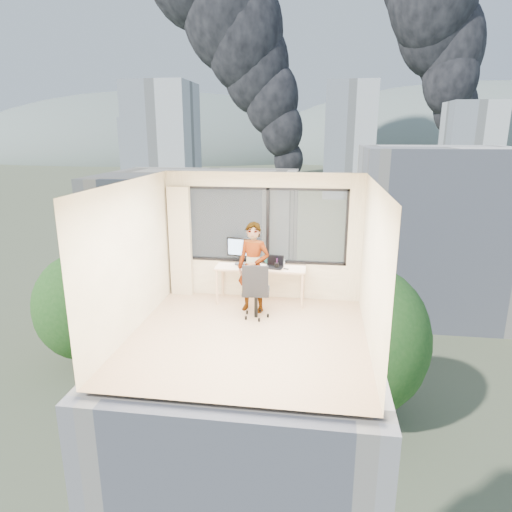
% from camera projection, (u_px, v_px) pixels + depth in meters
% --- Properties ---
extents(floor, '(4.00, 4.00, 0.01)m').
position_uv_depth(floor, '(248.00, 337.00, 7.66)').
color(floor, '#D0A987').
rests_on(floor, ground).
extents(ceiling, '(4.00, 4.00, 0.01)m').
position_uv_depth(ceiling, '(247.00, 183.00, 6.97)').
color(ceiling, white).
rests_on(ceiling, ground).
extents(wall_front, '(4.00, 0.01, 2.60)m').
position_uv_depth(wall_front, '(220.00, 310.00, 5.40)').
color(wall_front, beige).
rests_on(wall_front, ground).
extents(wall_left, '(0.01, 4.00, 2.60)m').
position_uv_depth(wall_left, '(130.00, 259.00, 7.59)').
color(wall_left, beige).
rests_on(wall_left, ground).
extents(wall_right, '(0.01, 4.00, 2.60)m').
position_uv_depth(wall_right, '(373.00, 269.00, 7.04)').
color(wall_right, beige).
rests_on(wall_right, ground).
extents(window_wall, '(3.30, 0.16, 1.55)m').
position_uv_depth(window_wall, '(265.00, 225.00, 9.15)').
color(window_wall, black).
rests_on(window_wall, ground).
extents(curtain, '(0.45, 0.14, 2.30)m').
position_uv_depth(curtain, '(181.00, 242.00, 9.38)').
color(curtain, beige).
rests_on(curtain, floor).
extents(desk, '(1.80, 0.60, 0.75)m').
position_uv_depth(desk, '(261.00, 284.00, 9.14)').
color(desk, beige).
rests_on(desk, floor).
extents(chair, '(0.60, 0.60, 1.09)m').
position_uv_depth(chair, '(256.00, 290.00, 8.32)').
color(chair, black).
rests_on(chair, floor).
extents(person, '(0.72, 0.56, 1.74)m').
position_uv_depth(person, '(253.00, 268.00, 8.56)').
color(person, '#2D2D33').
rests_on(person, floor).
extents(monitor, '(0.57, 0.22, 0.56)m').
position_uv_depth(monitor, '(240.00, 251.00, 9.12)').
color(monitor, black).
rests_on(monitor, desk).
extents(game_console, '(0.30, 0.25, 0.07)m').
position_uv_depth(game_console, '(278.00, 262.00, 9.21)').
color(game_console, white).
rests_on(game_console, desk).
extents(laptop, '(0.38, 0.40, 0.22)m').
position_uv_depth(laptop, '(274.00, 263.00, 8.91)').
color(laptop, black).
rests_on(laptop, desk).
extents(cellphone, '(0.11, 0.08, 0.01)m').
position_uv_depth(cellphone, '(286.00, 269.00, 8.87)').
color(cellphone, black).
rests_on(cellphone, desk).
extents(pen_cup, '(0.10, 0.10, 0.10)m').
position_uv_depth(pen_cup, '(277.00, 265.00, 8.93)').
color(pen_cup, black).
rests_on(pen_cup, desk).
extents(handbag, '(0.27, 0.14, 0.21)m').
position_uv_depth(handbag, '(271.00, 260.00, 9.14)').
color(handbag, '#0C4548').
rests_on(handbag, desk).
extents(exterior_ground, '(400.00, 400.00, 0.04)m').
position_uv_depth(exterior_ground, '(317.00, 196.00, 125.85)').
color(exterior_ground, '#515B3D').
rests_on(exterior_ground, ground).
extents(near_bldg_a, '(16.00, 12.00, 14.00)m').
position_uv_depth(near_bldg_a, '(202.00, 254.00, 39.38)').
color(near_bldg_a, beige).
rests_on(near_bldg_a, exterior_ground).
extents(near_bldg_b, '(14.00, 13.00, 16.00)m').
position_uv_depth(near_bldg_b, '(432.00, 231.00, 43.85)').
color(near_bldg_b, white).
rests_on(near_bldg_b, exterior_ground).
extents(far_tower_a, '(14.00, 14.00, 28.00)m').
position_uv_depth(far_tower_a, '(164.00, 147.00, 103.09)').
color(far_tower_a, silver).
rests_on(far_tower_a, exterior_ground).
extents(far_tower_b, '(13.00, 13.00, 30.00)m').
position_uv_depth(far_tower_b, '(349.00, 141.00, 120.74)').
color(far_tower_b, silver).
rests_on(far_tower_b, exterior_ground).
extents(far_tower_c, '(15.00, 15.00, 26.00)m').
position_uv_depth(far_tower_c, '(470.00, 147.00, 135.26)').
color(far_tower_c, silver).
rests_on(far_tower_c, exterior_ground).
extents(far_tower_d, '(16.00, 14.00, 22.00)m').
position_uv_depth(far_tower_d, '(149.00, 150.00, 159.79)').
color(far_tower_d, silver).
rests_on(far_tower_d, exterior_ground).
extents(hill_a, '(288.00, 216.00, 90.00)m').
position_uv_depth(hill_a, '(157.00, 156.00, 333.14)').
color(hill_a, slate).
rests_on(hill_a, exterior_ground).
extents(hill_b, '(300.00, 220.00, 96.00)m').
position_uv_depth(hill_b, '(470.00, 158.00, 302.83)').
color(hill_b, slate).
rests_on(hill_b, exterior_ground).
extents(tree_a, '(7.00, 7.00, 8.00)m').
position_uv_depth(tree_a, '(84.00, 317.00, 33.52)').
color(tree_a, '#21541C').
rests_on(tree_a, exterior_ground).
extents(tree_b, '(7.60, 7.60, 9.00)m').
position_uv_depth(tree_b, '(363.00, 355.00, 26.81)').
color(tree_b, '#21541C').
rests_on(tree_b, exterior_ground).
extents(smoke_plume_a, '(40.00, 24.00, 90.00)m').
position_uv_depth(smoke_plume_a, '(292.00, 14.00, 141.69)').
color(smoke_plume_a, black).
rests_on(smoke_plume_a, exterior_ground).
extents(smoke_plume_b, '(30.00, 18.00, 70.00)m').
position_uv_depth(smoke_plume_b, '(484.00, 60.00, 155.01)').
color(smoke_plume_b, black).
rests_on(smoke_plume_b, exterior_ground).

